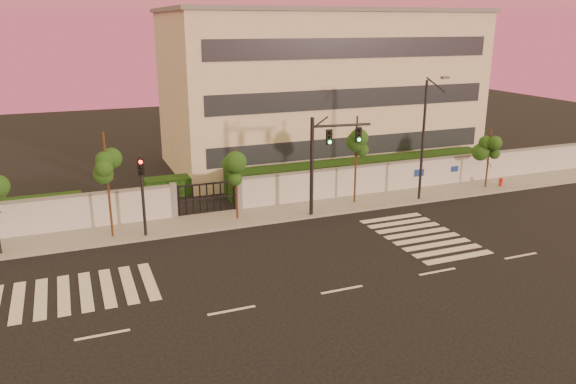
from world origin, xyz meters
The scene contains 14 objects.
ground centered at (0.00, 0.00, 0.00)m, with size 120.00×120.00×0.00m, color black.
sidewalk centered at (0.00, 10.50, 0.07)m, with size 60.00×3.00×0.15m, color gray.
perimeter_wall centered at (0.10, 12.00, 1.07)m, with size 60.00×0.36×2.20m.
hedge_row centered at (1.17, 14.74, 0.82)m, with size 41.00×4.25×1.80m.
institutional_building centered at (9.00, 21.99, 6.16)m, with size 24.40×12.40×12.25m.
road_markings centered at (-1.58, 3.76, 0.01)m, with size 57.00×7.62×0.02m.
street_tree_c centered at (-8.69, 10.04, 4.30)m, with size 1.57×1.25×5.85m.
street_tree_d centered at (-1.61, 10.33, 3.21)m, with size 1.61×1.28×4.35m.
street_tree_e centered at (6.28, 10.53, 4.18)m, with size 1.57×1.25×5.69m.
street_tree_f centered at (16.46, 10.18, 3.17)m, with size 1.56×1.24×4.31m.
traffic_signal_main centered at (3.46, 9.34, 3.79)m, with size 3.79×0.63×6.00m.
traffic_signal_secondary centered at (-7.04, 9.49, 2.91)m, with size 0.36×0.34×4.59m.
streetlight_east centered at (10.53, 9.43, 4.42)m, with size 0.49×1.97×8.17m.
fire_hydrant centered at (17.59, 9.95, 0.39)m, with size 0.29×0.29×0.78m.
Camera 1 is at (-10.43, -19.74, 11.15)m, focal length 35.00 mm.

